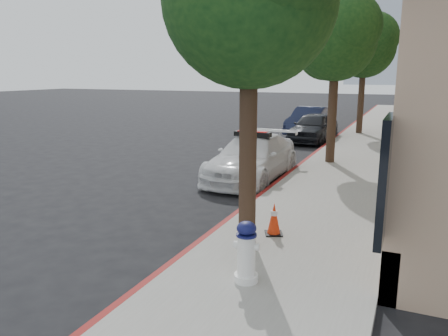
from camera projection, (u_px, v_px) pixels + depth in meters
ground at (165, 203)px, 10.72m from camera, size 120.00×120.00×0.00m
sidewalk at (364, 147)px, 18.24m from camera, size 3.20×50.00×0.15m
curb_strip at (327, 145)px, 18.84m from camera, size 0.12×50.00×0.15m
tower_right at (440, 4)px, 123.27m from camera, size 14.00×14.00×44.00m
tree_mid at (337, 40)px, 14.04m from camera, size 2.77×2.64×5.43m
tree_far at (365, 46)px, 21.15m from camera, size 3.10×3.00×5.81m
police_car at (252, 157)px, 13.02m from camera, size 1.90×4.50×1.45m
parked_car_mid at (314, 127)px, 20.09m from camera, size 1.86×4.04×1.34m
parked_car_far at (310, 121)px, 22.50m from camera, size 1.71×4.32×1.40m
fire_hydrant at (246, 252)px, 6.28m from camera, size 0.39×0.35×0.91m
traffic_cone at (274, 219)px, 8.16m from camera, size 0.42×0.42×0.61m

